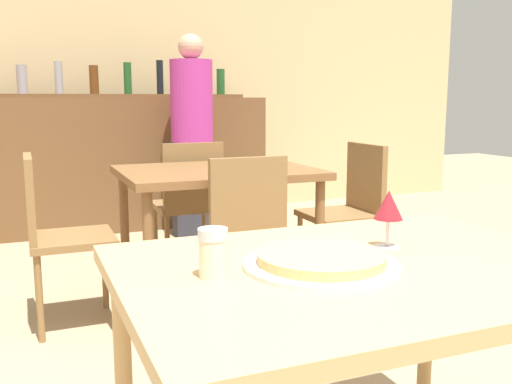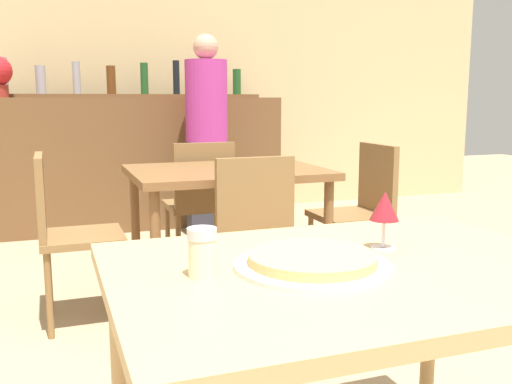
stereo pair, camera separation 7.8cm
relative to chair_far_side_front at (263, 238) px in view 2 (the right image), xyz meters
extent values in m
cube|color=#D1B784|center=(-0.20, 3.25, 0.90)|extent=(8.00, 0.05, 2.80)
cube|color=tan|center=(-0.20, -1.15, 0.20)|extent=(1.18, 0.87, 0.04)
cylinder|color=tan|center=(-0.73, -0.77, -0.16)|extent=(0.05, 0.05, 0.68)
cylinder|color=tan|center=(0.33, -0.77, -0.16)|extent=(0.05, 0.05, 0.68)
cube|color=brown|center=(0.00, 0.56, 0.23)|extent=(1.01, 0.78, 0.04)
cylinder|color=brown|center=(-0.45, 0.23, -0.14)|extent=(0.05, 0.05, 0.71)
cylinder|color=brown|center=(0.45, 0.23, -0.14)|extent=(0.05, 0.05, 0.71)
cylinder|color=brown|center=(-0.45, 0.89, -0.14)|extent=(0.05, 0.05, 0.71)
cylinder|color=brown|center=(0.45, 0.89, -0.14)|extent=(0.05, 0.05, 0.71)
cube|color=brown|center=(-0.20, 2.74, 0.06)|extent=(2.60, 0.56, 1.13)
cube|color=brown|center=(-0.20, 2.88, 0.65)|extent=(2.39, 0.24, 0.03)
cylinder|color=#9999A3|center=(-1.22, 2.88, 0.81)|extent=(0.08, 0.08, 0.30)
cylinder|color=#9999A3|center=(-0.93, 2.88, 0.78)|extent=(0.08, 0.08, 0.24)
cylinder|color=#9999A3|center=(-0.64, 2.88, 0.80)|extent=(0.07, 0.07, 0.27)
cylinder|color=#5B3314|center=(-0.34, 2.88, 0.78)|extent=(0.08, 0.08, 0.25)
cylinder|color=#1E5123|center=(-0.05, 2.88, 0.80)|extent=(0.07, 0.07, 0.28)
cylinder|color=black|center=(0.24, 2.88, 0.81)|extent=(0.06, 0.06, 0.30)
cylinder|color=#5B3314|center=(0.53, 2.88, 0.77)|extent=(0.06, 0.06, 0.22)
cylinder|color=#1E5123|center=(0.82, 2.88, 0.78)|extent=(0.08, 0.08, 0.24)
cube|color=olive|center=(0.00, -0.08, -0.06)|extent=(0.40, 0.40, 0.04)
cube|color=olive|center=(0.00, 0.10, 0.16)|extent=(0.38, 0.04, 0.40)
cylinder|color=olive|center=(-0.17, -0.25, -0.29)|extent=(0.03, 0.03, 0.42)
cylinder|color=olive|center=(0.17, -0.25, -0.29)|extent=(0.03, 0.03, 0.42)
cylinder|color=olive|center=(-0.17, 0.09, -0.29)|extent=(0.03, 0.03, 0.42)
cylinder|color=olive|center=(0.17, 0.09, -0.29)|extent=(0.03, 0.03, 0.42)
cube|color=olive|center=(0.00, 1.20, -0.06)|extent=(0.40, 0.40, 0.04)
cube|color=olive|center=(0.00, 1.02, 0.16)|extent=(0.38, 0.04, 0.40)
cylinder|color=olive|center=(0.17, 1.37, -0.29)|extent=(0.03, 0.03, 0.42)
cylinder|color=olive|center=(-0.17, 1.37, -0.29)|extent=(0.03, 0.03, 0.42)
cylinder|color=olive|center=(0.17, 1.03, -0.29)|extent=(0.03, 0.03, 0.42)
cylinder|color=olive|center=(-0.17, 1.03, -0.29)|extent=(0.03, 0.03, 0.42)
cube|color=olive|center=(-0.76, 0.56, -0.06)|extent=(0.40, 0.40, 0.04)
cube|color=olive|center=(-0.94, 0.56, 0.16)|extent=(0.04, 0.38, 0.40)
cylinder|color=olive|center=(-0.59, 0.39, -0.29)|extent=(0.03, 0.03, 0.42)
cylinder|color=olive|center=(-0.59, 0.73, -0.29)|extent=(0.03, 0.03, 0.42)
cylinder|color=olive|center=(-0.93, 0.39, -0.29)|extent=(0.03, 0.03, 0.42)
cylinder|color=olive|center=(-0.93, 0.73, -0.29)|extent=(0.03, 0.03, 0.42)
cube|color=olive|center=(0.76, 0.56, -0.06)|extent=(0.40, 0.40, 0.04)
cube|color=olive|center=(0.94, 0.56, 0.16)|extent=(0.04, 0.38, 0.40)
cylinder|color=olive|center=(0.59, 0.73, -0.29)|extent=(0.03, 0.03, 0.42)
cylinder|color=olive|center=(0.59, 0.39, -0.29)|extent=(0.03, 0.03, 0.42)
cylinder|color=olive|center=(0.93, 0.73, -0.29)|extent=(0.03, 0.03, 0.42)
cylinder|color=olive|center=(0.93, 0.39, -0.29)|extent=(0.03, 0.03, 0.42)
cylinder|color=silver|center=(-0.30, -1.14, 0.22)|extent=(0.38, 0.38, 0.01)
cylinder|color=#E0B266|center=(-0.30, -1.14, 0.24)|extent=(0.31, 0.31, 0.02)
cylinder|color=beige|center=(-0.57, -1.11, 0.26)|extent=(0.07, 0.07, 0.09)
cylinder|color=silver|center=(-0.57, -1.11, 0.32)|extent=(0.07, 0.07, 0.03)
cube|color=#2D2D38|center=(0.32, 2.16, -0.11)|extent=(0.32, 0.18, 0.78)
cylinder|color=#B2338C|center=(0.32, 2.16, 0.60)|extent=(0.34, 0.34, 0.65)
sphere|color=tan|center=(0.32, 2.16, 1.03)|extent=(0.20, 0.20, 0.20)
cylinder|color=silver|center=(-0.04, -1.04, 0.22)|extent=(0.07, 0.07, 0.00)
cylinder|color=silver|center=(-0.04, -1.04, 0.26)|extent=(0.01, 0.01, 0.07)
cone|color=maroon|center=(-0.04, -1.04, 0.34)|extent=(0.08, 0.08, 0.08)
camera|label=1|loc=(-0.96, -2.32, 0.62)|focal=40.00mm
camera|label=2|loc=(-0.89, -2.34, 0.62)|focal=40.00mm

